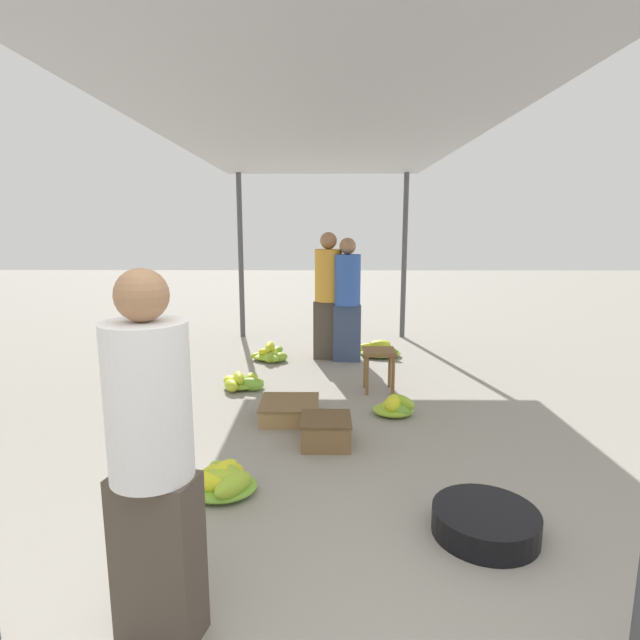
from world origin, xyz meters
TOP-DOWN VIEW (x-y plane):
  - canopy_post_back_left at (-1.29, 6.51)m, footprint 0.08×0.08m
  - canopy_post_back_right at (1.29, 6.51)m, footprint 0.08×0.08m
  - canopy_tarp at (0.00, 3.41)m, footprint 2.99×6.61m
  - vendor_foreground at (-0.65, 0.45)m, footprint 0.40×0.40m
  - stool at (0.62, 3.74)m, footprint 0.34×0.34m
  - basin_black at (0.96, 1.17)m, footprint 0.60×0.60m
  - banana_pile_left_0 at (-0.62, 1.59)m, footprint 0.47×0.48m
  - banana_pile_left_1 at (-0.85, 3.79)m, footprint 0.51×0.50m
  - banana_pile_left_2 at (-0.68, 4.99)m, footprint 0.55×0.50m
  - banana_pile_right_0 at (0.80, 5.26)m, footprint 0.59×0.49m
  - banana_pile_right_1 at (0.70, 3.03)m, footprint 0.41×0.42m
  - crate_near at (0.05, 2.37)m, footprint 0.41×0.41m
  - crate_mid at (-0.28, 2.92)m, footprint 0.53×0.53m
  - shopper_walking_mid at (0.09, 5.13)m, footprint 0.40×0.40m
  - shopper_walking_far at (0.33, 5.02)m, footprint 0.36×0.35m

SIDE VIEW (x-z plane):
  - banana_pile_left_1 at x=-0.85m, z-range -0.03..0.17m
  - basin_black at x=0.96m, z-range 0.00..0.15m
  - banana_pile_right_0 at x=0.80m, z-range -0.03..0.19m
  - banana_pile_right_1 at x=0.70m, z-range -0.01..0.18m
  - banana_pile_left_2 at x=-0.68m, z-range -0.04..0.21m
  - crate_mid at x=-0.28m, z-range 0.00..0.17m
  - banana_pile_left_0 at x=-0.62m, z-range 0.00..0.20m
  - crate_near at x=0.05m, z-range 0.00..0.23m
  - stool at x=0.62m, z-range 0.14..0.59m
  - vendor_foreground at x=-0.65m, z-range 0.03..1.60m
  - shopper_walking_far at x=0.33m, z-range 0.03..1.64m
  - shopper_walking_mid at x=0.09m, z-range 0.03..1.72m
  - canopy_post_back_left at x=-1.29m, z-range 0.00..2.58m
  - canopy_post_back_right at x=1.29m, z-range 0.00..2.58m
  - canopy_tarp at x=0.00m, z-range 2.58..2.62m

